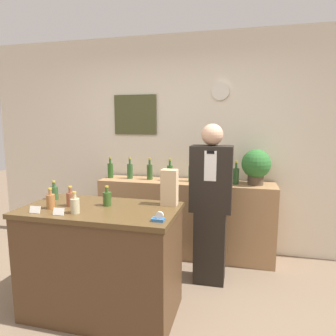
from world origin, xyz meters
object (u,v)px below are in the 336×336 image
Objects in this scene: paper_bag at (169,187)px; tape_dispenser at (159,218)px; shopkeeper at (211,205)px; potted_plant at (256,165)px.

tape_dispenser is at bearing -86.78° from paper_bag.
shopkeeper is 5.28× the size of paper_bag.
shopkeeper is at bearing 60.07° from paper_bag.
paper_bag is 3.41× the size of tape_dispenser.
potted_plant is at bearing 51.99° from shopkeeper.
tape_dispenser is (-0.72, -1.52, -0.19)m from potted_plant.
potted_plant is 1.33m from paper_bag.
potted_plant is at bearing 64.58° from tape_dispenser.
tape_dispenser is at bearing -115.42° from potted_plant.
tape_dispenser is at bearing -106.20° from shopkeeper.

